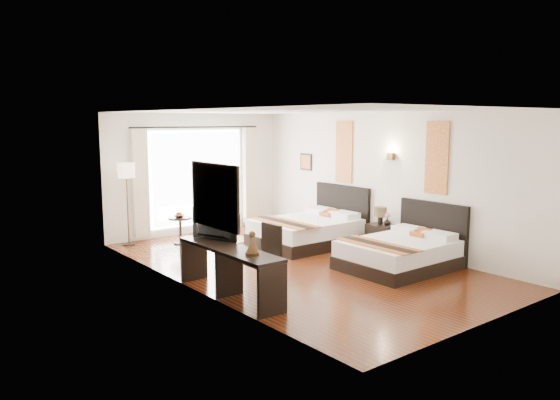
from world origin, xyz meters
TOP-DOWN VIEW (x-y plane):
  - floor at (0.00, 0.00)m, footprint 4.50×7.50m
  - ceiling at (0.00, 0.00)m, footprint 4.50×7.50m
  - wall_headboard at (2.25, 0.00)m, footprint 0.01×7.50m
  - wall_desk at (-2.25, 0.00)m, footprint 0.01×7.50m
  - wall_window at (0.00, 3.75)m, footprint 4.50×0.01m
  - wall_entry at (0.00, -3.75)m, footprint 4.50×0.01m
  - window_glass at (0.00, 3.73)m, footprint 2.40×0.02m
  - sheer_curtain at (0.00, 3.67)m, footprint 2.30×0.02m
  - drape_left at (-1.45, 3.63)m, footprint 0.35×0.14m
  - drape_right at (1.45, 3.63)m, footprint 0.35×0.14m
  - art_panel_near at (2.23, -1.31)m, footprint 0.03×0.50m
  - art_panel_far at (2.23, 1.12)m, footprint 0.03×0.50m
  - wall_sconce at (2.19, -0.24)m, footprint 0.10×0.14m
  - mirror_frame at (-2.22, -0.75)m, footprint 0.04×1.25m
  - mirror_glass at (-2.19, -0.75)m, footprint 0.01×1.12m
  - bed_near at (1.31, -1.31)m, footprint 2.00×1.56m
  - bed_far at (1.23, 1.12)m, footprint 2.15×1.68m
  - nightstand at (2.02, -0.24)m, footprint 0.46×0.57m
  - table_lamp at (1.99, -0.19)m, footprint 0.25×0.25m
  - vase at (2.02, -0.34)m, footprint 0.16×0.16m
  - console_desk at (-1.99, -0.75)m, footprint 0.50×2.20m
  - television at (-1.97, -0.20)m, footprint 0.40×0.84m
  - bronze_figurine at (-1.99, -1.35)m, footprint 0.26×0.26m
  - desk_chair at (-1.50, -0.91)m, footprint 0.50×0.50m
  - floor_lamp at (-1.83, 3.45)m, footprint 0.35×0.35m
  - side_table at (-0.89, 2.91)m, footprint 0.50×0.50m
  - fruit_bowl at (-0.92, 2.88)m, footprint 0.30×0.30m
  - window_chair at (0.46, 3.10)m, footprint 0.55×0.55m
  - jute_rug at (-0.10, 2.58)m, footprint 1.46×1.06m

SIDE VIEW (x-z plane):
  - floor at x=0.00m, z-range -0.01..0.00m
  - jute_rug at x=-0.10m, z-range 0.00..0.01m
  - nightstand at x=2.02m, z-range 0.00..0.55m
  - side_table at x=-0.89m, z-range 0.00..0.58m
  - bed_near at x=1.31m, z-range -0.27..0.85m
  - window_chair at x=0.46m, z-range -0.19..0.80m
  - bed_far at x=1.23m, z-range -0.29..0.92m
  - desk_chair at x=-1.50m, z-range -0.21..0.85m
  - console_desk at x=-1.99m, z-range 0.00..0.76m
  - vase at x=2.02m, z-range 0.50..0.65m
  - fruit_bowl at x=-0.92m, z-range 0.58..0.63m
  - table_lamp at x=1.99m, z-range 0.57..0.98m
  - bronze_figurine at x=-1.99m, z-range 0.75..1.06m
  - television at x=-1.97m, z-range 0.75..1.25m
  - drape_left at x=-1.45m, z-range 0.10..2.46m
  - drape_right at x=1.45m, z-range 0.10..2.46m
  - sheer_curtain at x=0.00m, z-range 0.25..2.35m
  - window_glass at x=0.00m, z-range 0.20..2.40m
  - wall_headboard at x=2.25m, z-range 0.00..2.80m
  - wall_desk at x=-2.25m, z-range 0.00..2.80m
  - wall_window at x=0.00m, z-range 0.00..2.80m
  - wall_entry at x=0.00m, z-range 0.00..2.80m
  - floor_lamp at x=-1.83m, z-range 0.61..2.36m
  - mirror_frame at x=-2.22m, z-range 1.08..2.02m
  - mirror_glass at x=-2.19m, z-range 1.14..1.96m
  - wall_sconce at x=2.19m, z-range 1.85..1.99m
  - art_panel_near at x=2.23m, z-range 1.27..2.62m
  - art_panel_far at x=2.23m, z-range 1.27..2.62m
  - ceiling at x=0.00m, z-range 2.78..2.80m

